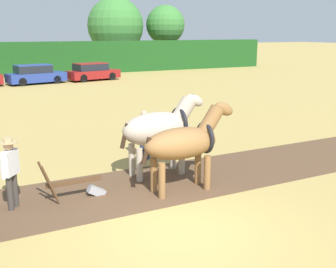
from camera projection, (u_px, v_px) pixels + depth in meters
The scene contains 11 objects.
ground_plane at pixel (181, 229), 8.89m from camera, with size 240.00×240.00×0.00m, color #A88E4C.
hedgerow at pixel (2, 60), 37.97m from camera, with size 56.75×1.24×3.13m, color #194719.
tree_center_left at pixel (116, 26), 48.66m from camera, with size 6.47×6.47×7.92m.
tree_center at pixel (165, 25), 49.91m from camera, with size 4.59×4.59×7.11m.
draft_horse_lead_left at pixel (185, 143), 10.81m from camera, with size 2.75×0.88×2.34m.
draft_horse_lead_right at pixel (160, 128), 12.01m from camera, with size 2.71×1.02×2.37m.
plow at pixel (80, 186), 10.50m from camera, with size 1.62×0.46×1.13m.
farmer_at_plow at pixel (10, 168), 9.71m from camera, with size 0.46×0.55×1.71m.
farmer_beside_team at pixel (144, 131), 13.62m from camera, with size 0.43×0.55×1.61m.
parked_car_center_left at pixel (35, 75), 33.24m from camera, with size 4.69×2.49×1.52m.
parked_car_center at pixel (92, 72), 35.66m from camera, with size 4.62×2.65×1.47m.
Camera 1 is at (-3.92, -7.16, 4.07)m, focal length 45.00 mm.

